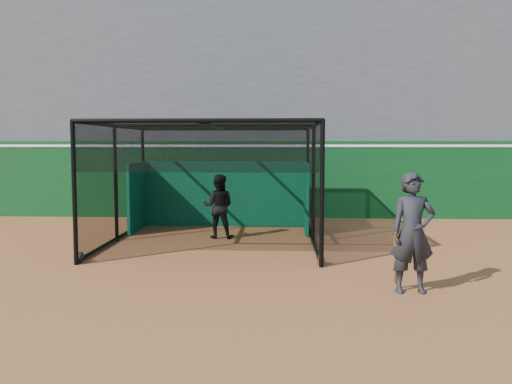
{
  "coord_description": "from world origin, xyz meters",
  "views": [
    {
      "loc": [
        1.16,
        -9.25,
        2.38
      ],
      "look_at": [
        0.67,
        2.0,
        1.4
      ],
      "focal_mm": 38.0,
      "sensor_mm": 36.0,
      "label": 1
    }
  ],
  "objects": [
    {
      "name": "ground",
      "position": [
        0.0,
        0.0,
        0.0
      ],
      "size": [
        120.0,
        120.0,
        0.0
      ],
      "primitive_type": "plane",
      "color": "brown",
      "rests_on": "ground"
    },
    {
      "name": "outfield_wall",
      "position": [
        0.0,
        8.5,
        1.29
      ],
      "size": [
        50.0,
        0.5,
        2.5
      ],
      "color": "#0A3B16",
      "rests_on": "ground"
    },
    {
      "name": "grandstand",
      "position": [
        0.0,
        12.27,
        4.48
      ],
      "size": [
        50.0,
        7.85,
        8.95
      ],
      "color": "#4C4C4F",
      "rests_on": "ground"
    },
    {
      "name": "batting_cage",
      "position": [
        -0.45,
        3.91,
        1.42
      ],
      "size": [
        4.95,
        5.49,
        2.85
      ],
      "color": "black",
      "rests_on": "ground"
    },
    {
      "name": "batter",
      "position": [
        -0.39,
        4.44,
        0.82
      ],
      "size": [
        0.83,
        0.66,
        1.63
      ],
      "primitive_type": "imported",
      "rotation": [
        0.0,
        0.0,
        3.08
      ],
      "color": "black",
      "rests_on": "ground"
    },
    {
      "name": "on_deck_player",
      "position": [
        3.3,
        -0.55,
        0.97
      ],
      "size": [
        0.73,
        0.5,
        1.95
      ],
      "color": "black",
      "rests_on": "ground"
    }
  ]
}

